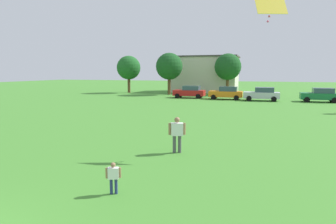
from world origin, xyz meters
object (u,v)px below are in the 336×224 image
at_px(child_kite_flyer, 113,175).
at_px(tree_center, 169,66).
at_px(tree_far_right, 228,67).
at_px(adult_bystander, 177,132).
at_px(parked_car_orange_1, 226,93).
at_px(parked_car_red_0, 190,92).
at_px(parked_car_green_3, 320,95).
at_px(kite, 271,6).
at_px(parked_car_silver_2, 262,94).
at_px(tree_far_left, 129,68).

relative_size(child_kite_flyer, tree_center, 0.15).
relative_size(child_kite_flyer, tree_far_right, 0.15).
height_order(adult_bystander, tree_center, tree_center).
height_order(child_kite_flyer, parked_car_orange_1, parked_car_orange_1).
bearing_deg(adult_bystander, tree_center, -91.84).
bearing_deg(tree_center, parked_car_orange_1, -29.49).
relative_size(parked_car_red_0, parked_car_orange_1, 1.00).
xyz_separation_m(parked_car_red_0, tree_far_right, (4.30, 7.27, 3.49)).
bearing_deg(tree_far_right, parked_car_green_3, -33.62).
xyz_separation_m(parked_car_red_0, tree_center, (-4.52, 4.82, 3.56)).
relative_size(kite, tree_far_right, 0.23).
height_order(parked_car_green_3, tree_center, tree_center).
xyz_separation_m(adult_bystander, parked_car_green_3, (10.20, 26.80, -0.11)).
xyz_separation_m(kite, tree_far_right, (-5.53, 32.80, -2.17)).
distance_m(parked_car_orange_1, parked_car_silver_2, 4.55).
bearing_deg(adult_bystander, child_kite_flyer, 63.73).
height_order(parked_car_orange_1, parked_car_silver_2, same).
xyz_separation_m(parked_car_orange_1, tree_far_right, (-0.79, 7.88, 3.49)).
bearing_deg(child_kite_flyer, tree_far_left, 92.24).
height_order(adult_bystander, tree_far_left, tree_far_left).
bearing_deg(tree_center, tree_far_left, 166.72).
xyz_separation_m(parked_car_orange_1, parked_car_green_3, (11.17, -0.07, 0.00)).
bearing_deg(child_kite_flyer, kite, 35.70).
distance_m(tree_far_left, tree_far_right, 16.69).
bearing_deg(parked_car_red_0, tree_far_right, -120.59).
xyz_separation_m(child_kite_flyer, parked_car_silver_2, (4.08, 31.24, 0.28)).
distance_m(tree_far_left, tree_center, 8.08).
height_order(adult_bystander, parked_car_green_3, parked_car_green_3).
bearing_deg(parked_car_red_0, adult_bystander, 102.44).
distance_m(parked_car_red_0, parked_car_silver_2, 9.68).
relative_size(parked_car_silver_2, tree_far_left, 0.68).
bearing_deg(parked_car_red_0, parked_car_green_3, 177.60).
height_order(child_kite_flyer, tree_far_left, tree_far_left).
distance_m(child_kite_flyer, kite, 10.09).
bearing_deg(child_kite_flyer, tree_center, 82.73).
bearing_deg(parked_car_red_0, tree_far_left, -28.34).
height_order(parked_car_silver_2, tree_far_left, tree_far_left).
distance_m(parked_car_red_0, tree_center, 7.50).
bearing_deg(tree_far_right, parked_car_orange_1, -84.26).
bearing_deg(child_kite_flyer, tree_far_right, 69.42).
xyz_separation_m(child_kite_flyer, tree_center, (-10.03, 37.26, 3.84)).
relative_size(child_kite_flyer, parked_car_silver_2, 0.23).
height_order(parked_car_silver_2, tree_center, tree_center).
bearing_deg(tree_center, child_kite_flyer, -74.93).
relative_size(parked_car_red_0, tree_far_left, 0.68).
relative_size(parked_car_orange_1, tree_far_left, 0.68).
distance_m(adult_bystander, kite, 6.99).
distance_m(adult_bystander, tree_center, 34.17).
distance_m(adult_bystander, parked_car_silver_2, 26.53).
xyz_separation_m(parked_car_red_0, parked_car_orange_1, (5.09, -0.61, 0.00)).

